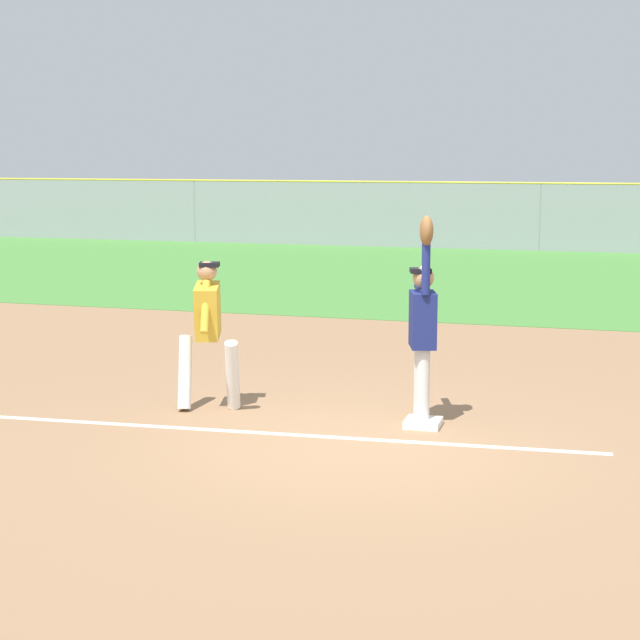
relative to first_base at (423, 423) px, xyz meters
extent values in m
plane|color=#936D4C|center=(-0.48, -0.89, -0.04)|extent=(70.80, 70.80, 0.00)
cube|color=#478438|center=(-0.48, 13.88, -0.04)|extent=(44.34, 14.01, 0.01)
cube|color=white|center=(-4.00, -0.90, -0.04)|extent=(11.98, 0.85, 0.01)
cube|color=white|center=(0.00, 0.00, 0.00)|extent=(0.39, 0.39, 0.08)
cylinder|color=silver|center=(-0.07, 0.21, 0.39)|extent=(0.19, 0.19, 0.85)
cylinder|color=silver|center=(-0.01, 0.02, 0.39)|extent=(0.19, 0.19, 0.85)
cube|color=navy|center=(-0.04, 0.11, 1.11)|extent=(0.38, 0.50, 0.60)
sphere|color=tan|center=(-0.04, 0.11, 1.56)|extent=(0.29, 0.29, 0.23)
cube|color=black|center=(-0.07, 0.10, 1.64)|extent=(0.27, 0.26, 0.05)
cylinder|color=navy|center=(0.02, -0.10, 1.72)|extent=(0.11, 0.11, 0.62)
cylinder|color=navy|center=(-0.11, 0.32, 1.41)|extent=(0.27, 0.62, 0.09)
ellipsoid|color=brown|center=(0.02, -0.10, 2.08)|extent=(0.22, 0.31, 0.32)
cylinder|color=white|center=(-2.20, 0.02, 0.38)|extent=(0.27, 0.46, 0.85)
cylinder|color=white|center=(-2.78, 0.02, 0.38)|extent=(0.27, 0.46, 0.85)
cube|color=gold|center=(-2.49, 0.02, 1.11)|extent=(0.40, 0.58, 0.66)
sphere|color=tan|center=(-2.49, 0.02, 1.56)|extent=(0.29, 0.29, 0.23)
cube|color=black|center=(-2.46, 0.03, 1.64)|extent=(0.27, 0.25, 0.05)
cylinder|color=gold|center=(-2.56, 0.23, 1.19)|extent=(0.20, 0.41, 0.58)
cylinder|color=gold|center=(-2.43, -0.19, 1.19)|extent=(0.20, 0.41, 0.58)
sphere|color=white|center=(-0.01, -0.06, 1.68)|extent=(0.07, 0.07, 0.07)
cube|color=#93999E|center=(-0.48, 20.88, 0.95)|extent=(44.34, 0.06, 1.98)
cylinder|color=yellow|center=(-0.48, 20.88, 1.97)|extent=(44.34, 0.06, 0.06)
cylinder|color=gray|center=(-11.56, 20.88, 0.95)|extent=(0.08, 0.08, 1.98)
cylinder|color=gray|center=(-0.48, 20.88, 0.95)|extent=(0.08, 0.08, 1.98)
cube|color=#1E6B33|center=(-10.59, 24.27, 0.53)|extent=(4.53, 2.24, 0.55)
cube|color=#2D333D|center=(-10.59, 24.27, 1.01)|extent=(2.33, 1.91, 0.40)
cylinder|color=black|center=(-9.07, 25.11, 0.26)|extent=(0.62, 0.27, 0.60)
cylinder|color=black|center=(-9.22, 23.21, 0.26)|extent=(0.62, 0.27, 0.60)
cylinder|color=black|center=(-11.97, 25.33, 0.26)|extent=(0.62, 0.27, 0.60)
cylinder|color=black|center=(-12.11, 23.44, 0.26)|extent=(0.62, 0.27, 0.60)
cube|color=black|center=(-5.04, 24.40, 0.53)|extent=(4.47, 2.07, 0.55)
cube|color=#2D333D|center=(-5.04, 24.40, 1.01)|extent=(2.27, 1.83, 0.40)
cylinder|color=black|center=(-3.56, 25.29, 0.26)|extent=(0.61, 0.24, 0.60)
cylinder|color=black|center=(-3.63, 23.39, 0.26)|extent=(0.61, 0.24, 0.60)
cylinder|color=black|center=(-6.45, 25.41, 0.26)|extent=(0.61, 0.24, 0.60)
cylinder|color=black|center=(-6.53, 23.51, 0.26)|extent=(0.61, 0.24, 0.60)
cube|color=tan|center=(0.63, 24.78, 0.53)|extent=(4.58, 2.36, 0.55)
cube|color=#2D333D|center=(0.63, 24.78, 1.01)|extent=(2.37, 1.97, 0.40)
cylinder|color=black|center=(2.17, 25.57, 0.26)|extent=(0.62, 0.28, 0.60)
cylinder|color=black|center=(1.97, 23.68, 0.26)|extent=(0.62, 0.28, 0.60)
cylinder|color=black|center=(-0.71, 25.88, 0.26)|extent=(0.62, 0.28, 0.60)
cylinder|color=black|center=(-0.92, 23.99, 0.26)|extent=(0.62, 0.28, 0.60)
camera|label=1|loc=(2.02, -10.82, 2.89)|focal=58.67mm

